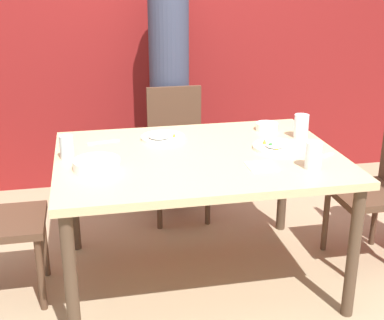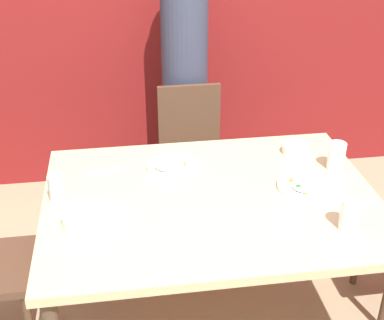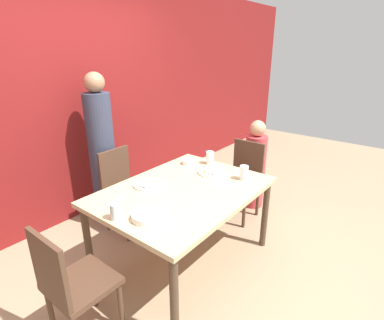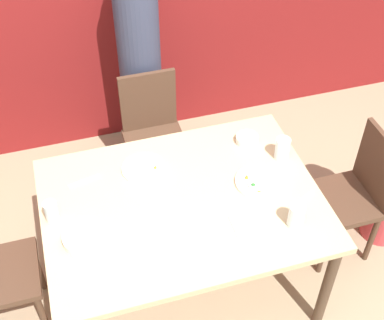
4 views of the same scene
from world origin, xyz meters
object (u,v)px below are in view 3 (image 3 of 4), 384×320
object	(u,v)px
person_adult	(102,154)
glass_water_tall	(210,158)
chair_child_spot	(243,177)
plate_rice_adult	(211,172)
chair_adult_spot	(123,187)
person_child	(255,167)
bowl_curry	(148,216)

from	to	relation	value
person_adult	glass_water_tall	size ratio (longest dim) A/B	12.34
chair_child_spot	plate_rice_adult	world-z (taller)	chair_child_spot
glass_water_tall	chair_adult_spot	bearing A→B (deg)	129.46
person_adult	chair_child_spot	bearing A→B (deg)	-49.29
person_child	person_adult	bearing A→B (deg)	138.01
person_child	glass_water_tall	bearing A→B (deg)	167.41
chair_adult_spot	bowl_curry	world-z (taller)	chair_adult_spot
chair_adult_spot	person_adult	distance (m)	0.44
person_adult	glass_water_tall	xyz separation A→B (m)	(0.59, -1.03, 0.02)
chair_adult_spot	chair_child_spot	xyz separation A→B (m)	(1.03, -0.88, 0.00)
glass_water_tall	person_adult	bearing A→B (deg)	119.79
chair_child_spot	person_child	size ratio (longest dim) A/B	0.81
chair_adult_spot	plate_rice_adult	distance (m)	1.00
chair_adult_spot	person_adult	xyz separation A→B (m)	(-0.00, 0.31, 0.31)
chair_adult_spot	person_child	distance (m)	1.60
person_adult	bowl_curry	world-z (taller)	person_adult
bowl_curry	plate_rice_adult	bearing A→B (deg)	6.76
chair_child_spot	plate_rice_adult	bearing A→B (deg)	-90.60
bowl_curry	chair_adult_spot	bearing A→B (deg)	60.15
chair_child_spot	glass_water_tall	size ratio (longest dim) A/B	6.57
chair_adult_spot	plate_rice_adult	world-z (taller)	chair_adult_spot
bowl_curry	plate_rice_adult	distance (m)	0.96
chair_adult_spot	person_child	size ratio (longest dim) A/B	0.81
chair_child_spot	person_child	distance (m)	0.30
person_adult	plate_rice_adult	size ratio (longest dim) A/B	6.40
plate_rice_adult	glass_water_tall	size ratio (longest dim) A/B	1.93
chair_child_spot	glass_water_tall	distance (m)	0.57
chair_adult_spot	glass_water_tall	distance (m)	0.99
chair_child_spot	bowl_curry	xyz separation A→B (m)	(-1.60, -0.11, 0.29)
chair_child_spot	person_adult	distance (m)	1.61
chair_adult_spot	glass_water_tall	xyz separation A→B (m)	(0.59, -0.72, 0.33)
person_adult	glass_water_tall	world-z (taller)	person_adult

